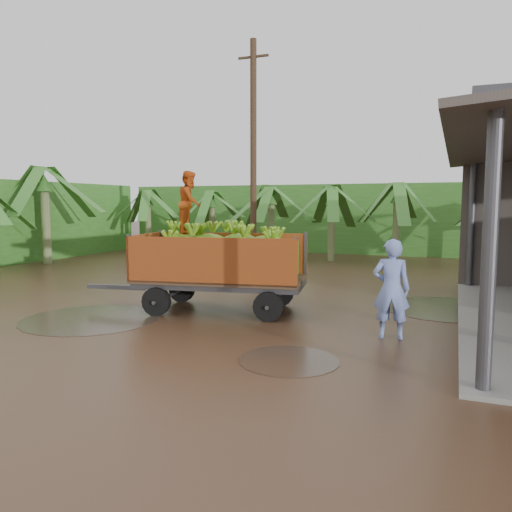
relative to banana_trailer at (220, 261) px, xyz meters
The scene contains 6 objects.
ground 1.30m from the banana_trailer, 27.49° to the left, with size 100.00×100.00×0.00m, color black.
hedge_north 16.29m from the banana_trailer, 95.67° to the left, with size 22.00×3.00×3.60m, color #2D661E.
banana_trailer is the anchor object (origin of this frame).
man_blue 4.28m from the banana_trailer, 13.59° to the right, with size 0.70×0.46×1.93m, color #758CD6.
utility_pole 7.95m from the banana_trailer, 105.80° to the left, with size 1.20×0.24×8.68m.
banana_plants 8.31m from the banana_trailer, 128.84° to the left, with size 24.51×21.07×4.24m.
Camera 1 is at (4.88, -10.97, 2.60)m, focal length 35.00 mm.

